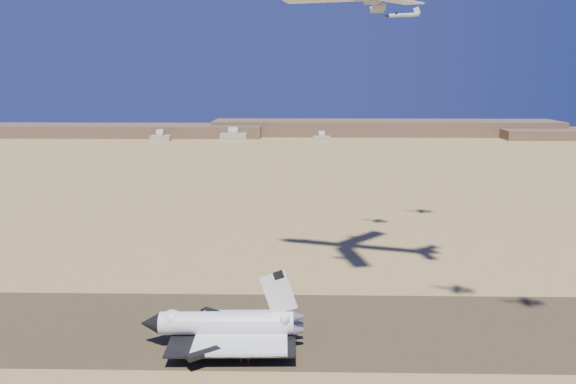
{
  "coord_description": "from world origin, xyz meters",
  "views": [
    {
      "loc": [
        15.64,
        -152.83,
        72.67
      ],
      "look_at": [
        12.22,
        8.0,
        39.05
      ],
      "focal_mm": 35.0,
      "sensor_mm": 36.0,
      "label": 1
    }
  ],
  "objects_px": {
    "chase_jet_d": "(403,15)",
    "crew_c": "(248,360)",
    "crew_b": "(252,355)",
    "shuttle": "(225,326)",
    "crew_a": "(241,360)"
  },
  "relations": [
    {
      "from": "crew_b",
      "to": "crew_c",
      "type": "xyz_separation_m",
      "value": [
        -0.77,
        -2.17,
        -0.01
      ]
    },
    {
      "from": "crew_b",
      "to": "shuttle",
      "type": "bearing_deg",
      "value": 32.38
    },
    {
      "from": "crew_a",
      "to": "chase_jet_d",
      "type": "relative_size",
      "value": 0.12
    },
    {
      "from": "crew_b",
      "to": "chase_jet_d",
      "type": "xyz_separation_m",
      "value": [
        51.89,
        92.42,
        94.42
      ]
    },
    {
      "from": "shuttle",
      "to": "chase_jet_d",
      "type": "relative_size",
      "value": 3.17
    },
    {
      "from": "shuttle",
      "to": "crew_c",
      "type": "distance_m",
      "value": 12.63
    },
    {
      "from": "crew_a",
      "to": "crew_c",
      "type": "xyz_separation_m",
      "value": [
        1.81,
        0.06,
        0.04
      ]
    },
    {
      "from": "crew_a",
      "to": "chase_jet_d",
      "type": "xyz_separation_m",
      "value": [
        54.46,
        94.65,
        94.48
      ]
    },
    {
      "from": "chase_jet_d",
      "to": "crew_c",
      "type": "bearing_deg",
      "value": -97.41
    },
    {
      "from": "crew_c",
      "to": "chase_jet_d",
      "type": "height_order",
      "value": "chase_jet_d"
    },
    {
      "from": "crew_a",
      "to": "crew_b",
      "type": "xyz_separation_m",
      "value": [
        2.58,
        2.23,
        0.05
      ]
    },
    {
      "from": "crew_b",
      "to": "chase_jet_d",
      "type": "bearing_deg",
      "value": -44.99
    },
    {
      "from": "chase_jet_d",
      "to": "crew_a",
      "type": "bearing_deg",
      "value": -98.22
    },
    {
      "from": "shuttle",
      "to": "crew_a",
      "type": "bearing_deg",
      "value": -62.21
    },
    {
      "from": "shuttle",
      "to": "crew_b",
      "type": "distance_m",
      "value": 11.64
    }
  ]
}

